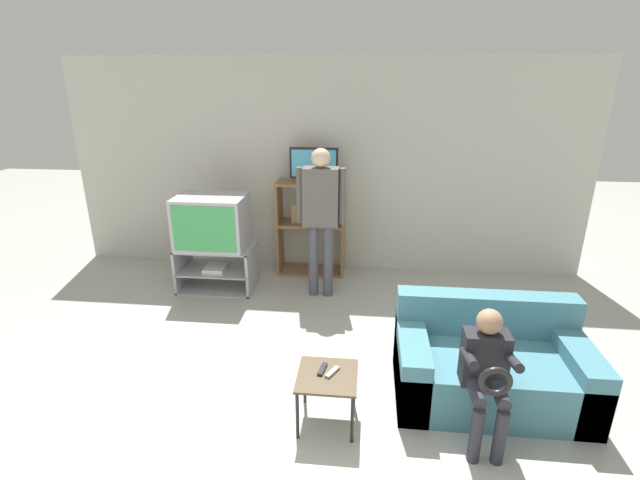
{
  "coord_description": "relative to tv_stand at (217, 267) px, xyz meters",
  "views": [
    {
      "loc": [
        0.53,
        -2.3,
        2.41
      ],
      "look_at": [
        0.1,
        1.83,
        0.9
      ],
      "focal_mm": 26.0,
      "sensor_mm": 36.0,
      "label": 1
    }
  ],
  "objects": [
    {
      "name": "person_standing_adult",
      "position": [
        1.23,
        -0.07,
        0.76
      ],
      "size": [
        0.53,
        0.2,
        1.67
      ],
      "color": "#4C4C56",
      "rests_on": "ground_plane"
    },
    {
      "name": "television_main",
      "position": [
        -0.02,
        -0.01,
        0.56
      ],
      "size": [
        0.78,
        0.55,
        0.59
      ],
      "color": "#B2B2B7",
      "rests_on": "tv_stand"
    },
    {
      "name": "television_flat",
      "position": [
        1.08,
        0.56,
        1.11
      ],
      "size": [
        0.57,
        0.2,
        0.41
      ],
      "color": "black",
      "rests_on": "media_shelf"
    },
    {
      "name": "wall_back",
      "position": [
        1.19,
        0.81,
        1.04
      ],
      "size": [
        6.4,
        0.06,
        2.6
      ],
      "color": "beige",
      "rests_on": "ground_plane"
    },
    {
      "name": "ground_plane",
      "position": [
        1.19,
        -2.55,
        -0.26
      ],
      "size": [
        18.0,
        18.0,
        0.0
      ],
      "primitive_type": "plane",
      "color": "#ADADA3"
    },
    {
      "name": "remote_control_white",
      "position": [
        1.52,
        -2.09,
        0.15
      ],
      "size": [
        0.1,
        0.14,
        0.02
      ],
      "primitive_type": "cube",
      "rotation": [
        0.0,
        0.0,
        -0.5
      ],
      "color": "gray",
      "rests_on": "snack_table"
    },
    {
      "name": "snack_table",
      "position": [
        1.49,
        -2.12,
        0.09
      ],
      "size": [
        0.42,
        0.42,
        0.4
      ],
      "color": "brown",
      "rests_on": "ground_plane"
    },
    {
      "name": "couch",
      "position": [
        2.71,
        -1.68,
        0.01
      ],
      "size": [
        1.43,
        0.83,
        0.74
      ],
      "color": "teal",
      "rests_on": "ground_plane"
    },
    {
      "name": "media_shelf",
      "position": [
        1.04,
        0.56,
        0.34
      ],
      "size": [
        0.83,
        0.36,
        1.17
      ],
      "color": "#8E6642",
      "rests_on": "ground_plane"
    },
    {
      "name": "person_seated_child",
      "position": [
        2.55,
        -2.16,
        0.31
      ],
      "size": [
        0.33,
        0.43,
        0.96
      ],
      "color": "#2D2D38",
      "rests_on": "ground_plane"
    },
    {
      "name": "remote_control_black",
      "position": [
        1.45,
        -2.07,
        0.15
      ],
      "size": [
        0.06,
        0.15,
        0.02
      ],
      "primitive_type": "cube",
      "rotation": [
        0.0,
        0.0,
        -0.19
      ],
      "color": "#232328",
      "rests_on": "snack_table"
    },
    {
      "name": "tv_stand",
      "position": [
        0.0,
        0.0,
        0.0
      ],
      "size": [
        0.87,
        0.55,
        0.52
      ],
      "color": "#A8A8AD",
      "rests_on": "ground_plane"
    }
  ]
}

